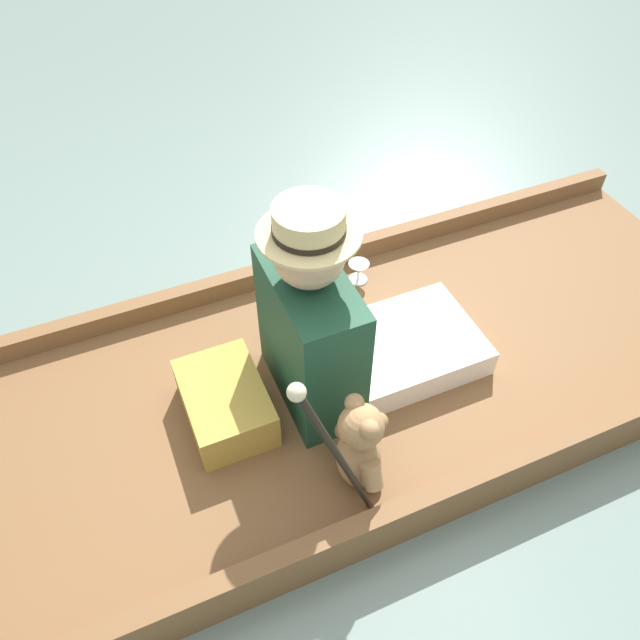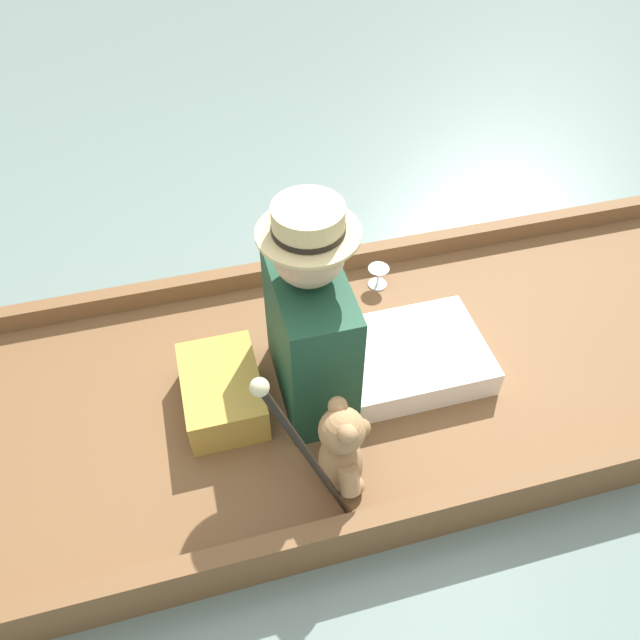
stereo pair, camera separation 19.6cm
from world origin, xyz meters
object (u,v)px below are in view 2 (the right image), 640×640
(seated_person, at_px, (339,330))
(wine_glass, at_px, (378,273))
(walking_cane, at_px, (302,446))
(teddy_bear, at_px, (342,452))

(seated_person, height_order, wine_glass, seated_person)
(walking_cane, bearing_deg, seated_person, 153.79)
(wine_glass, distance_m, walking_cane, 1.13)
(wine_glass, height_order, walking_cane, walking_cane)
(wine_glass, bearing_deg, teddy_bear, -25.72)
(seated_person, bearing_deg, wine_glass, 156.82)
(seated_person, bearing_deg, teddy_bear, -3.35)
(seated_person, height_order, walking_cane, seated_person)
(seated_person, distance_m, walking_cane, 0.56)
(teddy_bear, relative_size, wine_glass, 4.13)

